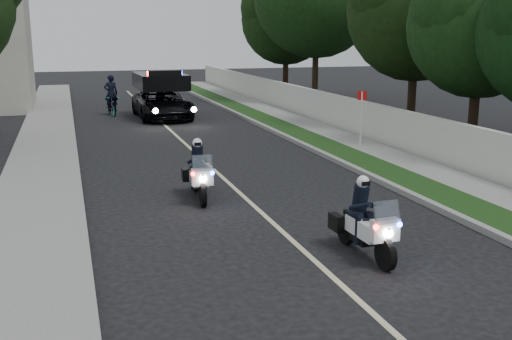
% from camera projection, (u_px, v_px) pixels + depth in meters
% --- Properties ---
extents(ground, '(120.00, 120.00, 0.00)m').
position_uv_depth(ground, '(305.00, 252.00, 11.84)').
color(ground, black).
rests_on(ground, ground).
extents(curb_right, '(0.20, 60.00, 0.15)m').
position_uv_depth(curb_right, '(308.00, 147.00, 22.33)').
color(curb_right, gray).
rests_on(curb_right, ground).
extents(grass_verge, '(1.20, 60.00, 0.16)m').
position_uv_depth(grass_verge, '(325.00, 146.00, 22.53)').
color(grass_verge, '#193814').
rests_on(grass_verge, ground).
extents(sidewalk_right, '(1.40, 60.00, 0.16)m').
position_uv_depth(sidewalk_right, '(357.00, 144.00, 22.90)').
color(sidewalk_right, gray).
rests_on(sidewalk_right, ground).
extents(property_wall, '(0.22, 60.00, 1.50)m').
position_uv_depth(property_wall, '(382.00, 125.00, 23.05)').
color(property_wall, beige).
rests_on(property_wall, ground).
extents(curb_left, '(0.20, 60.00, 0.15)m').
position_uv_depth(curb_left, '(75.00, 160.00, 19.95)').
color(curb_left, gray).
rests_on(curb_left, ground).
extents(sidewalk_left, '(2.00, 60.00, 0.16)m').
position_uv_depth(sidewalk_left, '(40.00, 162.00, 19.63)').
color(sidewalk_left, gray).
rests_on(sidewalk_left, ground).
extents(lane_marking, '(0.12, 50.00, 0.01)m').
position_uv_depth(lane_marking, '(198.00, 155.00, 21.16)').
color(lane_marking, '#BFB78C').
rests_on(lane_marking, ground).
extents(police_moto_left, '(0.79, 1.88, 1.56)m').
position_uv_depth(police_moto_left, '(199.00, 198.00, 15.68)').
color(police_moto_left, silver).
rests_on(police_moto_left, ground).
extents(police_moto_right, '(0.71, 1.85, 1.55)m').
position_uv_depth(police_moto_right, '(363.00, 255.00, 11.67)').
color(police_moto_right, silver).
rests_on(police_moto_right, ground).
extents(police_suv, '(2.56, 5.36, 2.58)m').
position_uv_depth(police_suv, '(163.00, 118.00, 30.30)').
color(police_suv, black).
rests_on(police_suv, ground).
extents(bicycle, '(0.88, 1.92, 0.97)m').
position_uv_depth(bicycle, '(112.00, 115.00, 31.43)').
color(bicycle, black).
rests_on(bicycle, ground).
extents(cyclist, '(0.69, 0.47, 1.87)m').
position_uv_depth(cyclist, '(112.00, 115.00, 31.43)').
color(cyclist, black).
rests_on(cyclist, ground).
extents(sign_post, '(0.45, 0.45, 2.18)m').
position_uv_depth(sign_post, '(360.00, 148.00, 22.48)').
color(sign_post, '#BA2A0D').
rests_on(sign_post, ground).
extents(tree_right_b, '(5.61, 5.61, 8.58)m').
position_uv_depth(tree_right_b, '(471.00, 148.00, 22.44)').
color(tree_right_b, '#173913').
rests_on(tree_right_b, ground).
extents(tree_right_c, '(7.76, 7.76, 9.80)m').
position_uv_depth(tree_right_c, '(410.00, 130.00, 26.65)').
color(tree_right_c, black).
rests_on(tree_right_c, ground).
extents(tree_right_d, '(9.04, 9.04, 12.34)m').
position_uv_depth(tree_right_d, '(315.00, 103.00, 36.78)').
color(tree_right_d, '#193A13').
rests_on(tree_right_d, ground).
extents(tree_right_e, '(6.65, 6.65, 9.67)m').
position_uv_depth(tree_right_e, '(285.00, 97.00, 40.46)').
color(tree_right_e, '#183410').
rests_on(tree_right_e, ground).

